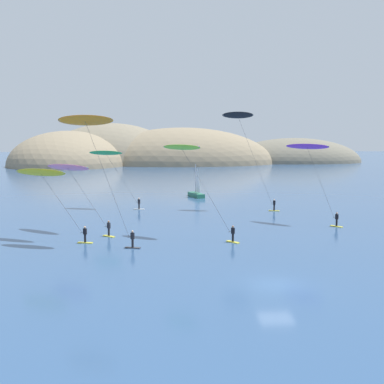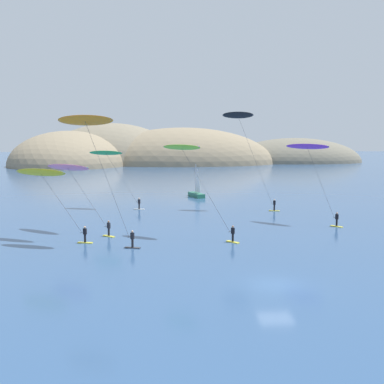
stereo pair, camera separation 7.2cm
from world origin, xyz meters
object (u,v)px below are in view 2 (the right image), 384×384
(kitesurfer_purple, at_px, (310,153))
(kitesurfer_green, at_px, (109,157))
(sailboat_near, at_px, (196,193))
(kitesurfer_yellow, at_px, (44,177))
(kitesurfer_orange, at_px, (88,128))
(kitesurfer_lime, at_px, (187,157))
(kitesurfer_black, at_px, (241,124))
(kitesurfer_pink, at_px, (70,172))

(kitesurfer_purple, height_order, kitesurfer_green, kitesurfer_purple)
(sailboat_near, height_order, kitesurfer_yellow, kitesurfer_yellow)
(kitesurfer_orange, distance_m, kitesurfer_lime, 10.46)
(kitesurfer_black, relative_size, kitesurfer_yellow, 1.67)
(kitesurfer_lime, bearing_deg, kitesurfer_purple, 25.44)
(kitesurfer_orange, bearing_deg, kitesurfer_yellow, 150.40)
(sailboat_near, xyz_separation_m, kitesurfer_yellow, (-17.74, -34.11, 5.79))
(kitesurfer_pink, relative_size, kitesurfer_yellow, 0.99)
(sailboat_near, relative_size, kitesurfer_black, 0.42)
(kitesurfer_green, height_order, kitesurfer_yellow, kitesurfer_green)
(kitesurfer_orange, relative_size, kitesurfer_green, 1.47)
(sailboat_near, bearing_deg, kitesurfer_yellow, -117.48)
(sailboat_near, distance_m, kitesurfer_black, 20.05)
(kitesurfer_purple, xyz_separation_m, kitesurfer_green, (-25.52, 13.68, -1.04))
(kitesurfer_pink, bearing_deg, kitesurfer_black, 34.39)
(kitesurfer_lime, bearing_deg, kitesurfer_yellow, -178.77)
(kitesurfer_green, xyz_separation_m, kitesurfer_lime, (10.41, -20.87, 0.93))
(kitesurfer_black, height_order, kitesurfer_orange, kitesurfer_black)
(kitesurfer_black, height_order, kitesurfer_green, kitesurfer_black)
(sailboat_near, xyz_separation_m, kitesurfer_pink, (-15.85, -29.93, 6.03))
(kitesurfer_purple, bearing_deg, kitesurfer_green, 151.80)
(kitesurfer_purple, height_order, kitesurfer_lime, kitesurfer_lime)
(kitesurfer_orange, bearing_deg, kitesurfer_black, 49.95)
(kitesurfer_purple, xyz_separation_m, kitesurfer_pink, (-27.79, -3.33, -1.88))
(kitesurfer_black, height_order, kitesurfer_yellow, kitesurfer_black)
(kitesurfer_green, bearing_deg, kitesurfer_orange, -87.97)
(kitesurfer_green, bearing_deg, kitesurfer_pink, -97.61)
(kitesurfer_purple, height_order, kitesurfer_yellow, kitesurfer_purple)
(kitesurfer_black, xyz_separation_m, kitesurfer_lime, (-8.60, -18.42, -3.87))
(sailboat_near, bearing_deg, kitesurfer_black, -70.54)
(sailboat_near, height_order, kitesurfer_lime, kitesurfer_lime)
(kitesurfer_pink, xyz_separation_m, kitesurfer_black, (21.28, 14.56, 5.64))
(kitesurfer_pink, bearing_deg, kitesurfer_purple, 6.83)
(sailboat_near, distance_m, kitesurfer_purple, 30.22)
(kitesurfer_purple, distance_m, kitesurfer_lime, 16.74)
(kitesurfer_yellow, bearing_deg, kitesurfer_purple, 14.18)
(kitesurfer_purple, relative_size, kitesurfer_orange, 0.77)
(sailboat_near, distance_m, kitesurfer_green, 19.96)
(kitesurfer_purple, xyz_separation_m, kitesurfer_orange, (-24.67, -10.35, 2.74))
(sailboat_near, xyz_separation_m, kitesurfer_green, (-13.57, -12.92, 6.88))
(sailboat_near, relative_size, kitesurfer_yellow, 0.70)
(sailboat_near, distance_m, kitesurfer_orange, 40.51)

